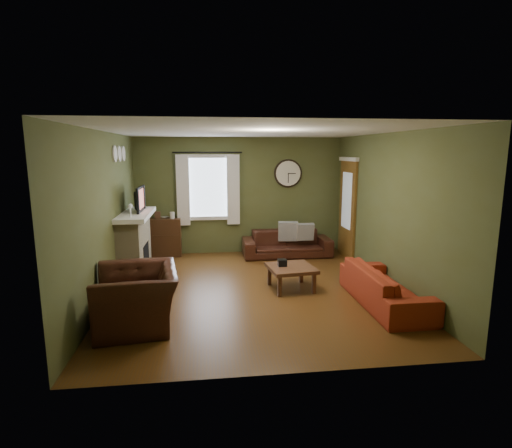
{
  "coord_description": "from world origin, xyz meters",
  "views": [
    {
      "loc": [
        -0.74,
        -6.35,
        2.29
      ],
      "look_at": [
        0.1,
        0.4,
        1.05
      ],
      "focal_mm": 28.0,
      "sensor_mm": 36.0,
      "label": 1
    }
  ],
  "objects": [
    {
      "name": "curtain_left",
      "position": [
        -1.25,
        2.48,
        1.45
      ],
      "size": [
        0.28,
        0.04,
        1.55
      ],
      "primitive_type": "cube",
      "color": "white",
      "rests_on": "wall_back"
    },
    {
      "name": "wine_glass_a",
      "position": [
        -2.05,
        0.63,
        1.29
      ],
      "size": [
        0.07,
        0.07,
        0.21
      ],
      "primitive_type": null,
      "color": "white",
      "rests_on": "mantel"
    },
    {
      "name": "bookshelf",
      "position": [
        -1.68,
        2.43,
        0.42
      ],
      "size": [
        0.71,
        0.3,
        0.84
      ],
      "primitive_type": null,
      "color": "#3C2213",
      "rests_on": "floor"
    },
    {
      "name": "firebox",
      "position": [
        -1.91,
        1.15,
        0.3
      ],
      "size": [
        0.04,
        0.6,
        0.55
      ],
      "primitive_type": "cube",
      "color": "black",
      "rests_on": "fireplace"
    },
    {
      "name": "tv",
      "position": [
        -2.05,
        1.3,
        1.35
      ],
      "size": [
        0.08,
        0.6,
        0.35
      ],
      "primitive_type": "imported",
      "rotation": [
        0.0,
        0.0,
        1.57
      ],
      "color": "black",
      "rests_on": "mantel"
    },
    {
      "name": "ceiling",
      "position": [
        0.0,
        0.0,
        2.6
      ],
      "size": [
        4.6,
        5.2,
        0.0
      ],
      "primitive_type": "cube",
      "color": "white",
      "rests_on": "ground"
    },
    {
      "name": "armchair",
      "position": [
        -1.69,
        -1.18,
        0.39
      ],
      "size": [
        1.19,
        1.32,
        0.77
      ],
      "primitive_type": "imported",
      "rotation": [
        0.0,
        0.0,
        -1.44
      ],
      "color": "#341710",
      "rests_on": "floor"
    },
    {
      "name": "book",
      "position": [
        -1.77,
        2.59,
        0.96
      ],
      "size": [
        0.29,
        0.29,
        0.02
      ],
      "primitive_type": "imported",
      "rotation": [
        0.0,
        0.0,
        0.75
      ],
      "color": "#513120",
      "rests_on": "bookshelf"
    },
    {
      "name": "wall_back",
      "position": [
        0.0,
        2.6,
        1.3
      ],
      "size": [
        4.6,
        0.0,
        2.6
      ],
      "primitive_type": "cube",
      "color": "#4D552C",
      "rests_on": "ground"
    },
    {
      "name": "wall_clock",
      "position": [
        1.1,
        2.55,
        1.8
      ],
      "size": [
        0.64,
        0.06,
        0.64
      ],
      "primitive_type": null,
      "color": "white",
      "rests_on": "wall_back"
    },
    {
      "name": "wall_front",
      "position": [
        0.0,
        -2.6,
        1.3
      ],
      "size": [
        4.6,
        0.0,
        2.6
      ],
      "primitive_type": "cube",
      "color": "#4D552C",
      "rests_on": "ground"
    },
    {
      "name": "medallion_right",
      "position": [
        -2.28,
        1.5,
        2.25
      ],
      "size": [
        0.28,
        0.28,
        0.03
      ],
      "primitive_type": "cylinder",
      "color": "white",
      "rests_on": "wall_left"
    },
    {
      "name": "sofa_brown",
      "position": [
        1.0,
        2.11,
        0.28
      ],
      "size": [
        1.93,
        0.75,
        0.56
      ],
      "primitive_type": "imported",
      "color": "#341710",
      "rests_on": "floor"
    },
    {
      "name": "medallion_mid",
      "position": [
        -2.28,
        1.15,
        2.25
      ],
      "size": [
        0.28,
        0.28,
        0.03
      ],
      "primitive_type": "cylinder",
      "color": "white",
      "rests_on": "wall_left"
    },
    {
      "name": "floor",
      "position": [
        0.0,
        0.0,
        0.0
      ],
      "size": [
        4.6,
        5.2,
        0.0
      ],
      "primitive_type": "cube",
      "color": "#533214",
      "rests_on": "ground"
    },
    {
      "name": "door",
      "position": [
        2.27,
        1.85,
        1.05
      ],
      "size": [
        0.05,
        0.9,
        2.1
      ],
      "primitive_type": "cube",
      "color": "brown",
      "rests_on": "floor"
    },
    {
      "name": "curtain_right",
      "position": [
        -0.15,
        2.48,
        1.45
      ],
      "size": [
        0.28,
        0.04,
        1.55
      ],
      "primitive_type": "cube",
      "color": "white",
      "rests_on": "wall_back"
    },
    {
      "name": "curtain_rod",
      "position": [
        -0.7,
        2.48,
        2.27
      ],
      "size": [
        0.03,
        0.03,
        1.5
      ],
      "primitive_type": "cylinder",
      "color": "black",
      "rests_on": "wall_back"
    },
    {
      "name": "pillow_right",
      "position": [
        1.39,
        2.03,
        0.55
      ],
      "size": [
        0.38,
        0.13,
        0.38
      ],
      "primitive_type": "cube",
      "rotation": [
        0.0,
        0.0,
        0.04
      ],
      "color": "gray",
      "rests_on": "sofa_brown"
    },
    {
      "name": "wall_left",
      "position": [
        -2.3,
        0.0,
        1.3
      ],
      "size": [
        0.0,
        5.2,
        2.6
      ],
      "primitive_type": "cube",
      "color": "#4D552C",
      "rests_on": "ground"
    },
    {
      "name": "window_pane",
      "position": [
        -0.7,
        2.58,
        1.5
      ],
      "size": [
        1.0,
        0.02,
        1.3
      ],
      "primitive_type": null,
      "color": "silver",
      "rests_on": "wall_back"
    },
    {
      "name": "sofa_red",
      "position": [
        1.9,
        -0.88,
        0.28
      ],
      "size": [
        0.75,
        1.93,
        0.56
      ],
      "primitive_type": "imported",
      "rotation": [
        0.0,
        0.0,
        1.57
      ],
      "color": "maroon",
      "rests_on": "floor"
    },
    {
      "name": "mantel",
      "position": [
        -2.07,
        1.15,
        1.14
      ],
      "size": [
        0.58,
        1.6,
        0.08
      ],
      "primitive_type": "cube",
      "color": "white",
      "rests_on": "fireplace"
    },
    {
      "name": "fireplace",
      "position": [
        -2.1,
        1.15,
        0.55
      ],
      "size": [
        0.4,
        1.4,
        1.1
      ],
      "primitive_type": "cube",
      "color": "tan",
      "rests_on": "floor"
    },
    {
      "name": "pillow_left",
      "position": [
        1.03,
        2.14,
        0.55
      ],
      "size": [
        0.44,
        0.18,
        0.43
      ],
      "primitive_type": "cube",
      "rotation": [
        0.0,
        0.0,
        -0.12
      ],
      "color": "gray",
      "rests_on": "sofa_brown"
    },
    {
      "name": "coffee_table",
      "position": [
        0.64,
        -0.03,
        0.2
      ],
      "size": [
        0.82,
        0.82,
        0.39
      ],
      "primitive_type": null,
      "rotation": [
        0.0,
        0.0,
        0.12
      ],
      "color": "#513120",
      "rests_on": "floor"
    },
    {
      "name": "tissue_box",
      "position": [
        0.5,
        0.03,
        0.4
      ],
      "size": [
        0.15,
        0.15,
        0.11
      ],
      "primitive_type": "cube",
      "rotation": [
        0.0,
        0.0,
        -0.01
      ],
      "color": "black",
      "rests_on": "coffee_table"
    },
    {
      "name": "wine_glass_b",
      "position": [
        -2.05,
        0.69,
        1.29
      ],
      "size": [
        0.08,
        0.08,
        0.22
      ],
      "primitive_type": null,
      "color": "white",
      "rests_on": "mantel"
    },
    {
      "name": "medallion_left",
      "position": [
        -2.28,
        0.8,
        2.25
      ],
      "size": [
        0.28,
        0.28,
        0.03
      ],
      "primitive_type": "cylinder",
      "color": "white",
      "rests_on": "wall_left"
    },
    {
      "name": "wall_right",
      "position": [
        2.3,
        0.0,
        1.3
      ],
      "size": [
        0.0,
        5.2,
        2.6
      ],
      "primitive_type": "cube",
      "color": "#4D552C",
      "rests_on": "ground"
    },
    {
      "name": "tv_screen",
      "position": [
        -1.97,
        1.3,
        1.41
      ],
      "size": [
        0.02,
        0.62,
        0.36
      ],
      "primitive_type": "cube",
      "color": "#994C3F",
      "rests_on": "mantel"
    }
  ]
}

